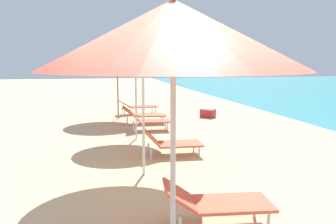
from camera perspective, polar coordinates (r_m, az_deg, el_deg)
name	(u,v)px	position (r m, az deg, el deg)	size (l,w,h in m)	color
umbrella_nearest	(173,36)	(2.97, 0.88, 12.50)	(2.27, 2.27, 2.60)	silver
lounger_nearest_shoreside	(216,202)	(4.39, 7.98, -14.48)	(1.37, 0.72, 0.57)	#D8593F
umbrella_second	(142,40)	(6.06, -4.25, 11.85)	(2.37, 2.37, 2.74)	silver
lounger_second_shoreside	(171,142)	(7.51, 0.58, -5.03)	(1.28, 0.67, 0.58)	#D8593F
umbrella_third	(135,55)	(8.97, -5.43, 9.33)	(1.96, 1.96, 2.51)	silver
lounger_third_shoreside	(149,120)	(10.22, -3.20, -1.30)	(1.23, 0.68, 0.61)	#D8593F
umbrella_farthest	(117,54)	(12.31, -8.45, 9.54)	(2.26, 2.26, 2.59)	olive
lounger_farthest_shoreside	(137,106)	(13.48, -5.10, 1.03)	(1.56, 0.77, 0.57)	#D8593F
lounger_farthest_inland	(143,114)	(11.35, -4.10, -0.35)	(1.47, 0.71, 0.59)	#D8593F
cooler_box	(208,113)	(12.73, 6.61, -0.11)	(0.60, 0.61, 0.34)	red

